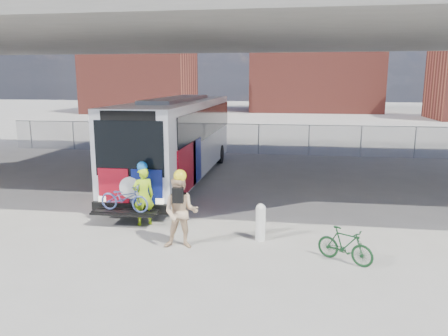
% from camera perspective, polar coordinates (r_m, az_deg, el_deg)
% --- Properties ---
extents(ground, '(160.00, 160.00, 0.00)m').
position_cam_1_polar(ground, '(15.22, -2.83, -5.52)').
color(ground, '#9E9991').
rests_on(ground, ground).
extents(bus, '(2.67, 12.96, 3.69)m').
position_cam_1_polar(bus, '(19.58, -5.94, 4.55)').
color(bus, silver).
rests_on(bus, ground).
extents(overpass, '(40.00, 16.00, 7.95)m').
position_cam_1_polar(overpass, '(18.61, -0.42, 17.94)').
color(overpass, '#605E59').
rests_on(overpass, ground).
extents(chainlink_fence, '(30.00, 0.06, 30.00)m').
position_cam_1_polar(chainlink_fence, '(26.59, 2.40, 4.90)').
color(chainlink_fence, gray).
rests_on(chainlink_fence, ground).
extents(brick_buildings, '(54.00, 22.00, 12.00)m').
position_cam_1_polar(brick_buildings, '(62.51, 7.46, 12.21)').
color(brick_buildings, brown).
rests_on(brick_buildings, ground).
extents(smokestack, '(2.20, 2.20, 25.00)m').
position_cam_1_polar(smokestack, '(70.58, 18.69, 17.38)').
color(smokestack, brown).
rests_on(smokestack, ground).
extents(bollard, '(0.28, 0.28, 1.06)m').
position_cam_1_polar(bollard, '(12.31, 4.79, -6.88)').
color(bollard, silver).
rests_on(bollard, ground).
extents(cyclist_hivis, '(0.80, 0.72, 2.00)m').
position_cam_1_polar(cyclist_hivis, '(13.69, -10.51, -3.43)').
color(cyclist_hivis, '#ADE217').
rests_on(cyclist_hivis, ground).
extents(cyclist_tan, '(1.01, 0.82, 2.15)m').
position_cam_1_polar(cyclist_tan, '(11.66, -5.68, -5.66)').
color(cyclist_tan, '#DBB58C').
rests_on(cyclist_tan, ground).
extents(bike_parked, '(1.46, 1.12, 0.88)m').
position_cam_1_polar(bike_parked, '(11.28, 15.52, -9.70)').
color(bike_parked, '#123B1B').
rests_on(bike_parked, ground).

